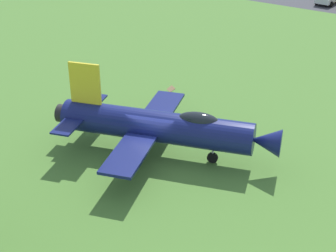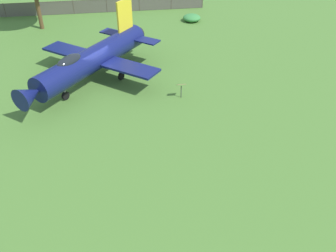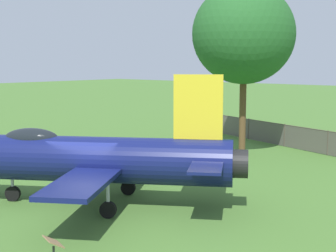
# 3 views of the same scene
# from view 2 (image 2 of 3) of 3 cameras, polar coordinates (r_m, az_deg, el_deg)

# --- Properties ---
(ground_plane) EXTENTS (200.00, 200.00, 0.00)m
(ground_plane) POSITION_cam_2_polar(r_m,az_deg,el_deg) (28.27, -11.18, 7.04)
(ground_plane) COLOR #47722D
(display_jet) EXTENTS (9.35, 11.88, 5.01)m
(display_jet) POSITION_cam_2_polar(r_m,az_deg,el_deg) (27.23, -12.13, 10.03)
(display_jet) COLOR #111951
(display_jet) RESTS_ON ground_plane
(perimeter_fence) EXTENTS (8.50, 23.75, 1.47)m
(perimeter_fence) POSITION_cam_2_polar(r_m,az_deg,el_deg) (42.65, -12.11, 17.92)
(perimeter_fence) COLOR #4C4238
(perimeter_fence) RESTS_ON ground_plane
(shrub_near_fence) EXTENTS (1.86, 1.81, 0.70)m
(shrub_near_fence) POSITION_cam_2_polar(r_m,az_deg,el_deg) (39.60, 3.75, 16.57)
(shrub_near_fence) COLOR #387F3D
(shrub_near_fence) RESTS_ON ground_plane
(info_plaque) EXTENTS (0.57, 0.70, 1.14)m
(info_plaque) POSITION_cam_2_polar(r_m,az_deg,el_deg) (25.17, 2.09, 6.19)
(info_plaque) COLOR #333333
(info_plaque) RESTS_ON ground_plane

